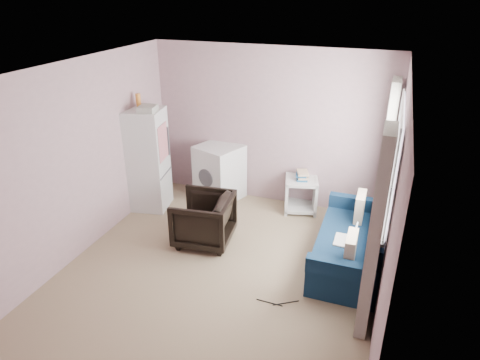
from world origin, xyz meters
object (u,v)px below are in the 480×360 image
object	(u,v)px
washing_machine	(219,171)
sofa	(354,245)
armchair	(204,217)
fridge	(148,159)
side_table	(301,192)

from	to	relation	value
washing_machine	sofa	bearing A→B (deg)	-6.47
armchair	sofa	distance (m)	2.03
fridge	side_table	xyz separation A→B (m)	(2.30, 0.69, -0.50)
armchair	side_table	distance (m)	1.73
armchair	washing_machine	size ratio (longest dim) A/B	0.84
washing_machine	side_table	xyz separation A→B (m)	(1.38, 0.01, -0.16)
fridge	armchair	bearing A→B (deg)	-39.07
armchair	fridge	xyz separation A→B (m)	(-1.24, 0.67, 0.43)
armchair	side_table	world-z (taller)	armchair
sofa	armchair	bearing A→B (deg)	-175.54
armchair	washing_machine	bearing A→B (deg)	-173.40
fridge	sofa	xyz separation A→B (m)	(3.26, -0.51, -0.53)
fridge	washing_machine	size ratio (longest dim) A/B	2.00
fridge	sofa	world-z (taller)	fridge
side_table	sofa	bearing A→B (deg)	-51.60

